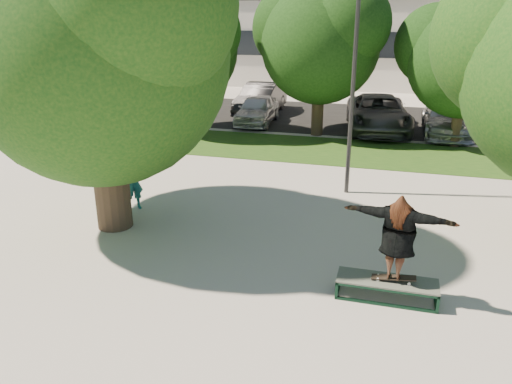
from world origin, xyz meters
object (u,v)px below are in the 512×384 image
(car_silver_a, at_px, (257,109))
(car_dark, at_px, (261,99))
(car_grey, at_px, (378,113))
(lamppost, at_px, (353,83))
(grind_box, at_px, (386,289))
(tree_left, at_px, (95,38))
(car_silver_b, at_px, (447,118))
(bystander, at_px, (133,182))

(car_silver_a, height_order, car_dark, car_dark)
(car_grey, bearing_deg, lamppost, -100.59)
(lamppost, relative_size, grind_box, 3.39)
(tree_left, xyz_separation_m, lamppost, (5.29, 3.91, -1.27))
(car_silver_b, bearing_deg, tree_left, -125.03)
(grind_box, distance_m, car_silver_b, 14.36)
(lamppost, xyz_separation_m, car_silver_b, (3.33, 8.61, -2.45))
(car_grey, distance_m, car_silver_b, 2.89)
(tree_left, bearing_deg, car_dark, 91.04)
(bystander, height_order, car_dark, car_dark)
(car_silver_a, bearing_deg, bystander, -94.02)
(tree_left, relative_size, car_silver_b, 1.47)
(bystander, xyz_separation_m, car_grey, (5.76, 11.33, 0.02))
(lamppost, height_order, car_silver_b, lamppost)
(car_dark, bearing_deg, tree_left, -87.58)
(bystander, distance_m, car_silver_a, 11.33)
(tree_left, relative_size, car_dark, 1.51)
(car_grey, xyz_separation_m, car_silver_b, (2.88, 0.11, -0.07))
(tree_left, xyz_separation_m, car_silver_b, (8.62, 12.52, -3.72))
(tree_left, relative_size, bystander, 4.72)
(tree_left, bearing_deg, bystander, 91.33)
(bystander, height_order, car_grey, car_grey)
(tree_left, bearing_deg, grind_box, -14.35)
(lamppost, bearing_deg, grind_box, -76.85)
(car_dark, bearing_deg, lamppost, -61.67)
(grind_box, xyz_separation_m, car_dark, (-6.87, 16.53, 0.58))
(lamppost, xyz_separation_m, car_dark, (-5.56, 10.94, -2.38))
(grind_box, bearing_deg, car_silver_b, 81.89)
(car_silver_a, relative_size, car_silver_b, 0.82)
(grind_box, height_order, car_silver_a, car_silver_a)
(lamppost, bearing_deg, car_grey, 86.99)
(grind_box, bearing_deg, car_grey, 93.49)
(car_silver_a, distance_m, car_silver_b, 8.40)
(car_grey, height_order, car_silver_b, car_grey)
(tree_left, xyz_separation_m, car_grey, (5.74, 12.41, -3.65))
(lamppost, bearing_deg, car_silver_a, 120.81)
(car_dark, xyz_separation_m, car_silver_b, (8.89, -2.33, -0.07))
(tree_left, bearing_deg, car_grey, 65.17)
(car_dark, bearing_deg, bystander, -87.60)
(car_silver_a, distance_m, car_dark, 2.49)
(grind_box, relative_size, car_dark, 0.38)
(bystander, distance_m, car_grey, 12.71)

